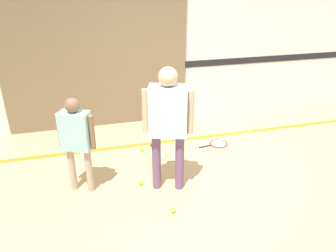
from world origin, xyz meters
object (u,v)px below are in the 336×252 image
Objects in this scene: racket_second_spare at (218,144)px; tennis_ball_stray_left at (140,183)px; person_student_left at (76,136)px; tennis_ball_near_instructor at (173,210)px; person_instructor at (168,118)px; racket_spare_on_floor at (157,155)px; tennis_ball_by_spare_racket at (142,149)px.

racket_second_spare is 7.94× the size of tennis_ball_stray_left.
tennis_ball_near_instructor is at bearing -11.49° from person_student_left.
person_instructor is 1.30m from racket_spare_on_floor.
tennis_ball_stray_left reaches higher than racket_second_spare.
tennis_ball_by_spare_racket is at bearing -11.66° from racket_second_spare.
person_instructor is at bearing 12.51° from person_student_left.
person_instructor is 24.39× the size of tennis_ball_by_spare_racket.
person_student_left is at bearing 115.31° from racket_spare_on_floor.
tennis_ball_stray_left is (-0.34, 0.14, -0.96)m from person_instructor.
tennis_ball_near_instructor is 0.69m from tennis_ball_stray_left.
person_instructor is 1.74m from racket_second_spare.
tennis_ball_by_spare_racket is at bearing 78.37° from tennis_ball_stray_left.
tennis_ball_by_spare_racket is (0.92, 0.80, -0.75)m from person_student_left.
person_instructor is 1.03m from tennis_ball_stray_left.
tennis_ball_by_spare_racket and tennis_ball_stray_left have the same top height.
person_instructor is 1.09m from tennis_ball_near_instructor.
tennis_ball_by_spare_racket is (-1.25, 0.10, 0.02)m from racket_second_spare.
racket_spare_on_floor is at bearing 85.19° from tennis_ball_near_instructor.
tennis_ball_near_instructor is at bearing -81.36° from person_instructor.
person_student_left is at bearing -139.10° from tennis_ball_by_spare_racket.
racket_second_spare is (1.09, 0.94, -0.99)m from person_instructor.
racket_second_spare is 1.85m from tennis_ball_near_instructor.
person_instructor is 1.42m from tennis_ball_by_spare_racket.
person_student_left is 2.38× the size of racket_spare_on_floor.
person_student_left is at bearing 143.67° from tennis_ball_near_instructor.
racket_second_spare is at bearing -4.41° from tennis_ball_by_spare_racket.
tennis_ball_near_instructor is 1.00× the size of tennis_ball_by_spare_racket.
person_student_left is at bearing 10.69° from racket_second_spare.
racket_second_spare is (1.05, 0.10, -0.00)m from racket_spare_on_floor.
racket_spare_on_floor is at bearing 61.56° from tennis_ball_stray_left.
person_student_left is at bearing 172.28° from tennis_ball_stray_left.
racket_spare_on_floor is at bearing -44.28° from tennis_ball_by_spare_racket.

